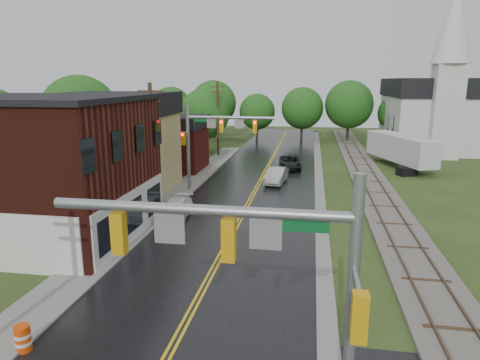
% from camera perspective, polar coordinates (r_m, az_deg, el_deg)
% --- Properties ---
extents(main_road, '(10.00, 90.00, 0.02)m').
position_cam_1_polar(main_road, '(38.61, 2.50, -0.55)').
color(main_road, black).
rests_on(main_road, ground).
extents(curb_right, '(0.80, 70.00, 0.12)m').
position_cam_1_polar(curb_right, '(43.23, 10.44, 0.72)').
color(curb_right, gray).
rests_on(curb_right, ground).
extents(sidewalk_left, '(2.40, 50.00, 0.12)m').
position_cam_1_polar(sidewalk_left, '(35.19, -8.60, -2.06)').
color(sidewalk_left, gray).
rests_on(sidewalk_left, ground).
extents(brick_building, '(14.30, 10.30, 8.30)m').
position_cam_1_polar(brick_building, '(28.44, -27.45, 1.56)').
color(brick_building, '#42140E').
rests_on(brick_building, ground).
extents(yellow_house, '(8.00, 7.00, 6.40)m').
position_cam_1_polar(yellow_house, '(37.17, -15.36, 3.48)').
color(yellow_house, tan).
rests_on(yellow_house, ground).
extents(darkred_building, '(7.00, 6.00, 4.40)m').
position_cam_1_polar(darkred_building, '(45.21, -9.39, 4.14)').
color(darkred_building, '#3F0F0C').
rests_on(darkred_building, ground).
extents(church, '(10.40, 18.40, 20.00)m').
position_cam_1_polar(church, '(62.99, 24.03, 9.03)').
color(church, silver).
rests_on(church, ground).
extents(railroad, '(3.20, 80.00, 0.30)m').
position_cam_1_polar(railroad, '(43.54, 16.51, 0.62)').
color(railroad, '#59544C').
rests_on(railroad, ground).
extents(traffic_signal_near, '(7.34, 0.30, 7.20)m').
position_cam_1_polar(traffic_signal_near, '(10.19, 2.76, -11.02)').
color(traffic_signal_near, gray).
rests_on(traffic_signal_near, ground).
extents(traffic_signal_far, '(7.34, 0.43, 7.20)m').
position_cam_1_polar(traffic_signal_far, '(35.41, -3.64, 6.37)').
color(traffic_signal_far, gray).
rests_on(traffic_signal_far, ground).
extents(utility_pole_b, '(1.80, 0.28, 9.00)m').
position_cam_1_polar(utility_pole_b, '(31.67, -11.60, 4.86)').
color(utility_pole_b, '#382616').
rests_on(utility_pole_b, ground).
extents(utility_pole_c, '(1.80, 0.28, 9.00)m').
position_cam_1_polar(utility_pole_c, '(52.66, -2.98, 8.32)').
color(utility_pole_c, '#382616').
rests_on(utility_pole_c, ground).
extents(tree_left_b, '(7.60, 7.60, 9.69)m').
position_cam_1_polar(tree_left_b, '(45.21, -20.40, 8.00)').
color(tree_left_b, black).
rests_on(tree_left_b, ground).
extents(tree_left_c, '(6.00, 6.00, 7.65)m').
position_cam_1_polar(tree_left_c, '(50.81, -11.85, 7.65)').
color(tree_left_c, black).
rests_on(tree_left_c, ground).
extents(tree_left_e, '(6.40, 6.40, 8.16)m').
position_cam_1_polar(tree_left_e, '(54.97, -4.66, 8.59)').
color(tree_left_e, black).
rests_on(tree_left_e, ground).
extents(suv_dark, '(2.60, 5.08, 1.37)m').
position_cam_1_polar(suv_dark, '(45.42, 6.68, 2.33)').
color(suv_dark, black).
rests_on(suv_dark, ground).
extents(sedan_silver, '(1.98, 4.44, 1.42)m').
position_cam_1_polar(sedan_silver, '(38.86, 4.87, 0.57)').
color(sedan_silver, '#ADADB2').
rests_on(sedan_silver, ground).
extents(pickup_white, '(2.05, 4.45, 1.26)m').
position_cam_1_polar(pickup_white, '(29.31, -8.52, -3.88)').
color(pickup_white, white).
rests_on(pickup_white, ground).
extents(semi_trailer, '(5.79, 10.77, 3.46)m').
position_cam_1_polar(semi_trailer, '(48.56, 20.63, 3.95)').
color(semi_trailer, black).
rests_on(semi_trailer, ground).
extents(construction_barrel, '(0.63, 0.63, 0.96)m').
position_cam_1_polar(construction_barrel, '(17.37, -26.96, -18.33)').
color(construction_barrel, '#E2420A').
rests_on(construction_barrel, ground).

